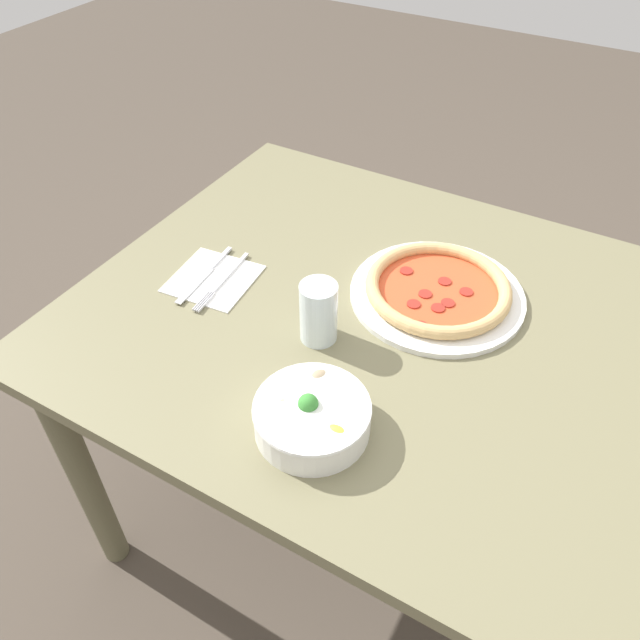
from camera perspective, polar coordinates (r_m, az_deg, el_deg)
name	(u,v)px	position (r m, az deg, el deg)	size (l,w,h in m)	color
ground_plane	(366,516)	(1.76, 4.22, -17.40)	(8.00, 8.00, 0.00)	#4C4238
dining_table	(382,352)	(1.26, 5.65, -2.94)	(1.16, 0.95, 0.73)	#706B4C
pizza	(438,290)	(1.23, 10.70, 2.68)	(0.34, 0.34, 0.04)	white
bowl	(312,416)	(0.97, -0.72, -8.73)	(0.18, 0.18, 0.07)	white
napkin	(213,279)	(1.28, -9.73, 3.74)	(0.17, 0.17, 0.00)	white
fork	(223,280)	(1.27, -8.85, 3.62)	(0.03, 0.20, 0.00)	silver
knife	(208,272)	(1.30, -10.25, 4.35)	(0.03, 0.20, 0.01)	silver
glass	(319,312)	(1.10, -0.14, 0.70)	(0.07, 0.07, 0.12)	silver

